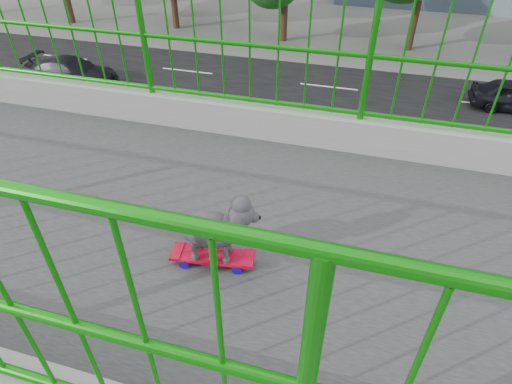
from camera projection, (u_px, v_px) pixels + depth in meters
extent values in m
cube|color=black|center=(308.00, 144.00, 17.39)|extent=(18.00, 90.00, 0.02)
cube|color=#2D2D2F|center=(82.00, 227.00, 3.37)|extent=(3.00, 24.00, 0.50)
cube|color=gray|center=(154.00, 106.00, 4.19)|extent=(0.20, 24.00, 0.30)
cylinder|color=#11810E|center=(143.00, 35.00, 3.77)|extent=(0.04, 24.00, 0.04)
cylinder|color=#11810E|center=(143.00, 35.00, 3.77)|extent=(0.06, 0.06, 1.10)
cylinder|color=black|center=(68.00, 4.00, 30.48)|extent=(0.44, 0.44, 2.62)
cylinder|color=black|center=(174.00, 6.00, 29.32)|extent=(0.44, 0.44, 2.97)
cylinder|color=black|center=(284.00, 19.00, 27.20)|extent=(0.44, 0.44, 2.73)
cylinder|color=black|center=(413.00, 26.00, 25.72)|extent=(0.44, 0.44, 2.87)
cube|color=red|center=(213.00, 255.00, 2.69)|extent=(0.23, 0.55, 0.02)
cube|color=#99999E|center=(187.00, 255.00, 2.72)|extent=(0.10, 0.05, 0.02)
cylinder|color=#150696|center=(190.00, 249.00, 2.78)|extent=(0.04, 0.07, 0.06)
sphere|color=yellow|center=(190.00, 249.00, 2.78)|extent=(0.03, 0.03, 0.03)
cylinder|color=#150696|center=(184.00, 264.00, 2.67)|extent=(0.04, 0.07, 0.06)
sphere|color=yellow|center=(184.00, 264.00, 2.67)|extent=(0.03, 0.03, 0.03)
cube|color=#99999E|center=(239.00, 260.00, 2.68)|extent=(0.10, 0.05, 0.02)
cylinder|color=#150696|center=(241.00, 254.00, 2.74)|extent=(0.04, 0.07, 0.06)
sphere|color=yellow|center=(241.00, 254.00, 2.74)|extent=(0.03, 0.03, 0.03)
cylinder|color=#150696|center=(237.00, 269.00, 2.64)|extent=(0.04, 0.07, 0.06)
sphere|color=yellow|center=(237.00, 269.00, 2.64)|extent=(0.03, 0.03, 0.03)
ellipsoid|color=#28262A|center=(210.00, 229.00, 2.55)|extent=(0.27, 0.37, 0.23)
sphere|color=#28262A|center=(242.00, 213.00, 2.44)|extent=(0.16, 0.16, 0.16)
sphere|color=black|center=(259.00, 218.00, 2.44)|extent=(0.03, 0.03, 0.03)
sphere|color=#28262A|center=(179.00, 221.00, 2.54)|extent=(0.08, 0.08, 0.08)
cylinder|color=#28262A|center=(229.00, 242.00, 2.67)|extent=(0.03, 0.03, 0.14)
cylinder|color=#28262A|center=(226.00, 254.00, 2.59)|extent=(0.03, 0.03, 0.14)
cylinder|color=#28262A|center=(199.00, 239.00, 2.69)|extent=(0.03, 0.03, 0.14)
cylinder|color=#28262A|center=(195.00, 250.00, 2.61)|extent=(0.03, 0.03, 0.14)
imported|color=gray|center=(119.00, 217.00, 12.58)|extent=(1.80, 4.46, 1.52)
imported|color=gray|center=(212.00, 123.00, 17.36)|extent=(2.38, 5.17, 1.44)
imported|color=black|center=(72.00, 72.00, 21.75)|extent=(2.00, 4.92, 1.43)
imported|color=gray|center=(261.00, 249.00, 11.67)|extent=(1.40, 4.02, 1.33)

